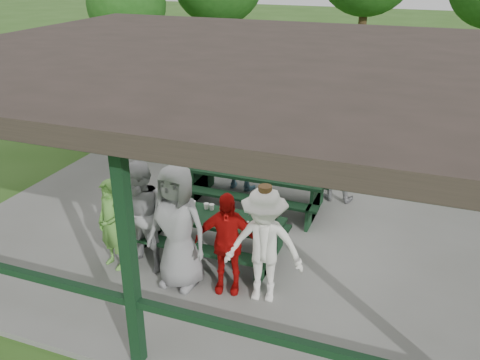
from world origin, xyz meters
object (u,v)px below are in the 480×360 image
at_px(pickup_truck, 377,84).
at_px(farm_trailer, 239,87).
at_px(contestant_red, 226,243).
at_px(picnic_table_near, 206,229).
at_px(contestant_green, 112,225).
at_px(contestant_white_fedora, 264,246).
at_px(spectator_blue, 212,137).
at_px(picnic_table_far, 255,184).
at_px(contestant_grey_left, 142,218).
at_px(spectator_grey, 337,161).
at_px(spectator_lblue, 242,155).
at_px(contestant_grey_mid, 178,228).

relative_size(pickup_truck, farm_trailer, 1.45).
height_order(contestant_red, farm_trailer, contestant_red).
bearing_deg(picnic_table_near, farm_trailer, 107.32).
distance_m(contestant_green, farm_trailer, 10.03).
height_order(picnic_table_near, farm_trailer, farm_trailer).
relative_size(contestant_white_fedora, spectator_blue, 1.11).
height_order(contestant_green, spectator_blue, spectator_blue).
relative_size(picnic_table_far, contestant_white_fedora, 1.54).
xyz_separation_m(contestant_grey_left, pickup_truck, (2.26, 11.29, -0.21)).
bearing_deg(pickup_truck, contestant_white_fedora, -154.95).
distance_m(contestant_red, pickup_truck, 11.36).
bearing_deg(spectator_grey, pickup_truck, -89.67).
xyz_separation_m(contestant_white_fedora, spectator_blue, (-2.67, 4.28, -0.07)).
bearing_deg(contestant_green, picnic_table_near, 52.30).
relative_size(spectator_grey, farm_trailer, 0.42).
bearing_deg(contestant_white_fedora, farm_trailer, 104.66).
relative_size(picnic_table_far, spectator_grey, 1.67).
xyz_separation_m(contestant_grey_left, farm_trailer, (-2.08, 9.80, -0.33)).
bearing_deg(pickup_truck, contestant_red, -157.93).
distance_m(picnic_table_near, spectator_lblue, 2.77).
xyz_separation_m(contestant_grey_left, contestant_white_fedora, (2.02, -0.06, -0.03)).
bearing_deg(picnic_table_far, contestant_grey_mid, -94.21).
bearing_deg(pickup_truck, spectator_grey, -152.99).
relative_size(contestant_white_fedora, farm_trailer, 0.45).
distance_m(spectator_grey, pickup_truck, 7.60).
bearing_deg(contestant_green, picnic_table_far, 80.93).
xyz_separation_m(contestant_green, spectator_lblue, (0.87, 3.60, 0.01)).
relative_size(picnic_table_far, spectator_lblue, 1.83).
relative_size(contestant_red, pickup_truck, 0.27).
distance_m(contestant_grey_left, contestant_white_fedora, 2.03).
xyz_separation_m(picnic_table_far, contestant_grey_left, (-0.92, -2.77, 0.45)).
height_order(contestant_grey_mid, pickup_truck, contestant_grey_mid).
bearing_deg(picnic_table_near, contestant_green, -145.15).
distance_m(contestant_red, farm_trailer, 10.45).
distance_m(contestant_grey_left, contestant_red, 1.44).
height_order(contestant_green, contestant_white_fedora, contestant_white_fedora).
bearing_deg(contestant_red, contestant_white_fedora, -14.68).
bearing_deg(contestant_red, contestant_grey_left, 166.09).
height_order(spectator_grey, farm_trailer, spectator_grey).
height_order(spectator_blue, pickup_truck, spectator_blue).
height_order(picnic_table_far, contestant_grey_left, contestant_grey_left).
bearing_deg(contestant_grey_left, contestant_white_fedora, 10.28).
distance_m(spectator_grey, farm_trailer, 7.56).
bearing_deg(spectator_blue, spectator_lblue, 141.17).
bearing_deg(contestant_grey_mid, picnic_table_far, 89.70).
xyz_separation_m(picnic_table_near, contestant_white_fedora, (1.28, -0.83, 0.42)).
distance_m(picnic_table_far, spectator_blue, 2.16).
xyz_separation_m(contestant_green, contestant_white_fedora, (2.54, 0.04, 0.13)).
xyz_separation_m(contestant_red, spectator_grey, (0.93, 3.73, 0.03)).
bearing_deg(contestant_green, spectator_blue, 109.12).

